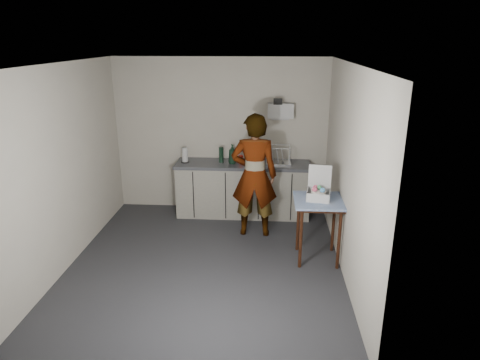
# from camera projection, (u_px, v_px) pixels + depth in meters

# --- Properties ---
(ground) EXTENTS (4.00, 4.00, 0.00)m
(ground) POSITION_uv_depth(u_px,v_px,m) (206.00, 262.00, 5.79)
(ground) COLOR #27282C
(ground) RESTS_ON ground
(wall_back) EXTENTS (3.60, 0.02, 2.60)m
(wall_back) POSITION_uv_depth(u_px,v_px,m) (221.00, 136.00, 7.26)
(wall_back) COLOR beige
(wall_back) RESTS_ON ground
(wall_right) EXTENTS (0.02, 4.00, 2.60)m
(wall_right) POSITION_uv_depth(u_px,v_px,m) (347.00, 173.00, 5.27)
(wall_right) COLOR beige
(wall_right) RESTS_ON ground
(wall_left) EXTENTS (0.02, 4.00, 2.60)m
(wall_left) POSITION_uv_depth(u_px,v_px,m) (65.00, 168.00, 5.49)
(wall_left) COLOR beige
(wall_left) RESTS_ON ground
(ceiling) EXTENTS (3.60, 4.00, 0.01)m
(ceiling) POSITION_uv_depth(u_px,v_px,m) (200.00, 64.00, 4.97)
(ceiling) COLOR silver
(ceiling) RESTS_ON wall_back
(kitchen_counter) EXTENTS (2.24, 0.62, 0.91)m
(kitchen_counter) POSITION_uv_depth(u_px,v_px,m) (243.00, 190.00, 7.24)
(kitchen_counter) COLOR black
(kitchen_counter) RESTS_ON ground
(wall_shelf) EXTENTS (0.42, 0.18, 0.37)m
(wall_shelf) POSITION_uv_depth(u_px,v_px,m) (281.00, 111.00, 6.99)
(wall_shelf) COLOR silver
(wall_shelf) RESTS_ON ground
(side_table) EXTENTS (0.67, 0.67, 0.87)m
(side_table) POSITION_uv_depth(u_px,v_px,m) (319.00, 208.00, 5.65)
(side_table) COLOR #3A1A0D
(side_table) RESTS_ON ground
(standing_man) EXTENTS (0.69, 0.45, 1.88)m
(standing_man) POSITION_uv_depth(u_px,v_px,m) (254.00, 176.00, 6.35)
(standing_man) COLOR #B2A593
(standing_man) RESTS_ON ground
(soap_bottle) EXTENTS (0.18, 0.18, 0.32)m
(soap_bottle) POSITION_uv_depth(u_px,v_px,m) (232.00, 154.00, 7.01)
(soap_bottle) COLOR black
(soap_bottle) RESTS_ON kitchen_counter
(soda_can) EXTENTS (0.07, 0.07, 0.14)m
(soda_can) POSITION_uv_depth(u_px,v_px,m) (241.00, 159.00, 7.04)
(soda_can) COLOR red
(soda_can) RESTS_ON kitchen_counter
(dark_bottle) EXTENTS (0.08, 0.08, 0.26)m
(dark_bottle) POSITION_uv_depth(u_px,v_px,m) (221.00, 155.00, 7.08)
(dark_bottle) COLOR black
(dark_bottle) RESTS_ON kitchen_counter
(paper_towel) EXTENTS (0.14, 0.14, 0.25)m
(paper_towel) POSITION_uv_depth(u_px,v_px,m) (185.00, 155.00, 7.10)
(paper_towel) COLOR black
(paper_towel) RESTS_ON kitchen_counter
(dish_rack) EXTENTS (0.41, 0.31, 0.29)m
(dish_rack) POSITION_uv_depth(u_px,v_px,m) (278.00, 159.00, 7.06)
(dish_rack) COLOR silver
(dish_rack) RESTS_ON kitchen_counter
(bakery_box) EXTENTS (0.35, 0.36, 0.42)m
(bakery_box) POSITION_uv_depth(u_px,v_px,m) (318.00, 192.00, 5.62)
(bakery_box) COLOR silver
(bakery_box) RESTS_ON side_table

